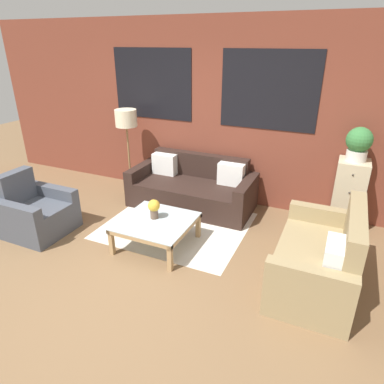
# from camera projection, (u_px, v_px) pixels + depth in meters

# --- Properties ---
(ground_plane) EXTENTS (16.00, 16.00, 0.00)m
(ground_plane) POSITION_uv_depth(u_px,v_px,m) (125.00, 273.00, 3.93)
(ground_plane) COLOR brown
(wall_back_brick) EXTENTS (8.40, 0.09, 2.80)m
(wall_back_brick) POSITION_uv_depth(u_px,v_px,m) (207.00, 113.00, 5.39)
(wall_back_brick) COLOR brown
(wall_back_brick) RESTS_ON ground_plane
(rug) EXTENTS (1.96, 1.67, 0.00)m
(rug) POSITION_uv_depth(u_px,v_px,m) (177.00, 225.00, 4.95)
(rug) COLOR silver
(rug) RESTS_ON ground_plane
(couch_dark) EXTENTS (1.94, 0.88, 0.78)m
(couch_dark) POSITION_uv_depth(u_px,v_px,m) (193.00, 189.00, 5.45)
(couch_dark) COLOR black
(couch_dark) RESTS_ON ground_plane
(settee_vintage) EXTENTS (0.80, 1.45, 0.92)m
(settee_vintage) POSITION_uv_depth(u_px,v_px,m) (320.00, 260.00, 3.64)
(settee_vintage) COLOR #99845B
(settee_vintage) RESTS_ON ground_plane
(armchair_corner) EXTENTS (0.80, 0.79, 0.84)m
(armchair_corner) POSITION_uv_depth(u_px,v_px,m) (36.00, 213.00, 4.70)
(armchair_corner) COLOR #474C56
(armchair_corner) RESTS_ON ground_plane
(coffee_table) EXTENTS (0.89, 0.89, 0.36)m
(coffee_table) POSITION_uv_depth(u_px,v_px,m) (156.00, 224.00, 4.35)
(coffee_table) COLOR silver
(coffee_table) RESTS_ON ground_plane
(floor_lamp) EXTENTS (0.35, 0.35, 1.44)m
(floor_lamp) POSITION_uv_depth(u_px,v_px,m) (126.00, 122.00, 5.56)
(floor_lamp) COLOR olive
(floor_lamp) RESTS_ON ground_plane
(drawer_cabinet) EXTENTS (0.40, 0.42, 1.00)m
(drawer_cabinet) POSITION_uv_depth(u_px,v_px,m) (348.00, 196.00, 4.69)
(drawer_cabinet) COLOR #C6B793
(drawer_cabinet) RESTS_ON ground_plane
(potted_plant) EXTENTS (0.33, 0.33, 0.45)m
(potted_plant) POSITION_uv_depth(u_px,v_px,m) (359.00, 143.00, 4.39)
(potted_plant) COLOR silver
(potted_plant) RESTS_ON drawer_cabinet
(flower_vase) EXTENTS (0.15, 0.15, 0.25)m
(flower_vase) POSITION_uv_depth(u_px,v_px,m) (154.00, 208.00, 4.34)
(flower_vase) COLOR brown
(flower_vase) RESTS_ON coffee_table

